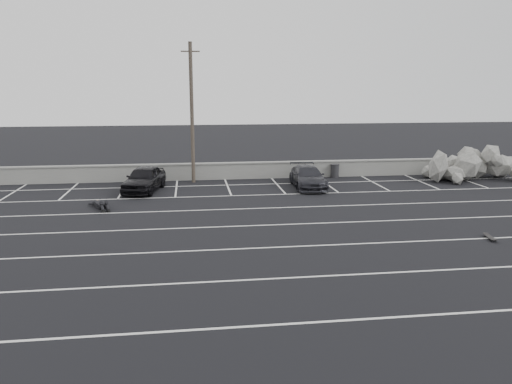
{
  "coord_description": "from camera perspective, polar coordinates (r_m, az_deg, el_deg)",
  "views": [
    {
      "loc": [
        -4.16,
        -17.26,
        5.81
      ],
      "look_at": [
        -1.17,
        5.15,
        1.0
      ],
      "focal_mm": 35.0,
      "sensor_mm": 36.0,
      "label": 1
    }
  ],
  "objects": [
    {
      "name": "stall_lines",
      "position": [
        22.8,
        2.96,
        -2.76
      ],
      "size": [
        36.0,
        20.05,
        0.01
      ],
      "color": "silver",
      "rests_on": "ground"
    },
    {
      "name": "trash_bin",
      "position": [
        32.66,
        9.0,
        2.41
      ],
      "size": [
        0.58,
        0.58,
        0.88
      ],
      "rotation": [
        0.0,
        0.0,
        -0.01
      ],
      "color": "#28282B",
      "rests_on": "ground"
    },
    {
      "name": "utility_pole",
      "position": [
        30.5,
        -7.34,
        8.95
      ],
      "size": [
        1.11,
        0.22,
        8.36
      ],
      "color": "#4C4238",
      "rests_on": "ground"
    },
    {
      "name": "car_left",
      "position": [
        28.75,
        -12.66,
        1.5
      ],
      "size": [
        2.54,
        4.43,
        1.42
      ],
      "primitive_type": "imported",
      "rotation": [
        0.0,
        0.0,
        -0.22
      ],
      "color": "black",
      "rests_on": "ground"
    },
    {
      "name": "ground",
      "position": [
        18.68,
        5.69,
        -6.17
      ],
      "size": [
        120.0,
        120.0,
        0.0
      ],
      "primitive_type": "plane",
      "color": "black",
      "rests_on": "ground"
    },
    {
      "name": "car_right",
      "position": [
        29.22,
        5.95,
        1.72
      ],
      "size": [
        1.9,
        4.33,
        1.24
      ],
      "primitive_type": "imported",
      "rotation": [
        0.0,
        0.0,
        -0.04
      ],
      "color": "#232329",
      "rests_on": "ground"
    },
    {
      "name": "seawall",
      "position": [
        31.97,
        -0.02,
        2.54
      ],
      "size": [
        50.0,
        0.45,
        1.06
      ],
      "color": "gray",
      "rests_on": "ground"
    },
    {
      "name": "person",
      "position": [
        25.61,
        -17.41,
        -1.08
      ],
      "size": [
        2.72,
        3.19,
        0.5
      ],
      "primitive_type": null,
      "rotation": [
        0.0,
        0.0,
        0.38
      ],
      "color": "black",
      "rests_on": "ground"
    },
    {
      "name": "skateboard",
      "position": [
        21.39,
        25.19,
        -4.71
      ],
      "size": [
        0.34,
        0.82,
        0.1
      ],
      "rotation": [
        0.0,
        0.0,
        -0.17
      ],
      "color": "black",
      "rests_on": "ground"
    },
    {
      "name": "riprap_pile",
      "position": [
        34.64,
        23.05,
        2.53
      ],
      "size": [
        6.89,
        4.5,
        1.83
      ],
      "color": "gray",
      "rests_on": "ground"
    }
  ]
}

